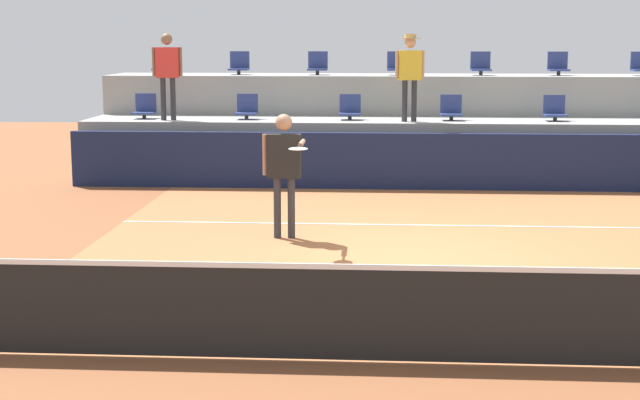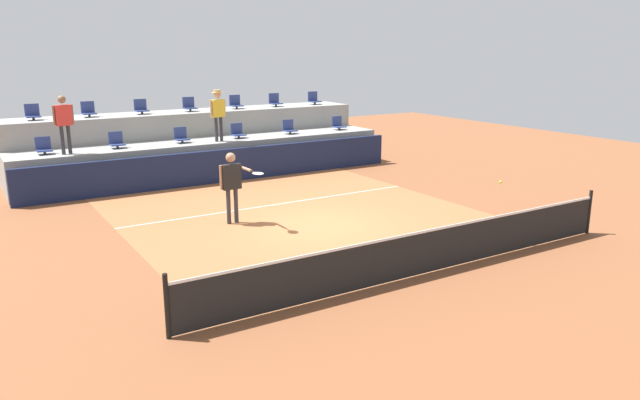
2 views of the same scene
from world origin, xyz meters
name	(u,v)px [view 2 (image 2 of 2)]	position (x,y,z in m)	size (l,w,h in m)	color
ground_plane	(319,225)	(0.00, 0.00, 0.00)	(40.00, 40.00, 0.00)	brown
court_inner_paint	(299,216)	(0.00, 1.00, 0.00)	(9.00, 10.00, 0.01)	#A36038
court_service_line	(275,205)	(0.00, 2.40, 0.01)	(9.00, 0.06, 0.00)	silver
tennis_net	(425,250)	(0.00, -4.00, 0.50)	(10.48, 0.08, 1.07)	black
sponsor_backboard	(225,166)	(0.00, 6.00, 0.55)	(13.00, 0.16, 1.10)	#141E42
seating_tier_lower	(210,158)	(0.00, 7.30, 0.62)	(13.00, 1.80, 1.25)	gray
seating_tier_upper	(192,139)	(0.00, 9.10, 1.05)	(13.00, 1.80, 2.10)	gray
stadium_chair_lower_far_left	(44,147)	(-5.32, 7.23, 1.46)	(0.44, 0.40, 0.52)	#2D2D33
stadium_chair_lower_left	(117,141)	(-3.17, 7.23, 1.46)	(0.44, 0.40, 0.52)	#2D2D33
stadium_chair_lower_mid_left	(181,136)	(-1.02, 7.23, 1.46)	(0.44, 0.40, 0.52)	#2D2D33
stadium_chair_lower_mid_right	(238,132)	(1.06, 7.23, 1.46)	(0.44, 0.40, 0.52)	#2D2D33
stadium_chair_lower_right	(289,128)	(3.15, 7.23, 1.46)	(0.44, 0.40, 0.52)	#2D2D33
stadium_chair_lower_far_right	(338,124)	(5.34, 7.23, 1.46)	(0.44, 0.40, 0.52)	#2D2D33
stadium_chair_upper_far_left	(33,113)	(-5.32, 9.03, 2.31)	(0.44, 0.40, 0.52)	#2D2D33
stadium_chair_upper_left	(88,111)	(-3.59, 9.03, 2.31)	(0.44, 0.40, 0.52)	#2D2D33
stadium_chair_upper_mid_left	(141,108)	(-1.81, 9.03, 2.31)	(0.44, 0.40, 0.52)	#2D2D33
stadium_chair_upper_center	(189,105)	(-0.04, 9.03, 2.31)	(0.44, 0.40, 0.52)	#2D2D33
stadium_chair_upper_mid_right	(236,103)	(1.81, 9.03, 2.31)	(0.44, 0.40, 0.52)	#2D2D33
stadium_chair_upper_right	(275,101)	(3.51, 9.03, 2.31)	(0.44, 0.40, 0.52)	#2D2D33
stadium_chair_upper_far_right	(314,99)	(5.32, 9.03, 2.31)	(0.44, 0.40, 0.52)	#2D2D33
tennis_player	(232,180)	(-1.77, 1.29, 1.14)	(0.74, 1.23, 1.83)	#2D2D33
spectator_in_white	(64,119)	(-4.74, 6.85, 2.32)	(0.61, 0.27, 1.76)	#2D2D33
spectator_with_hat	(218,110)	(0.19, 6.85, 2.32)	(0.59, 0.46, 1.75)	#2D2D33
tennis_ball	(501,182)	(2.68, -3.42, 1.46)	(0.07, 0.07, 0.07)	#CCE033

